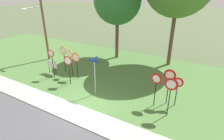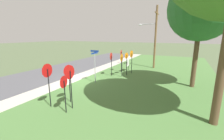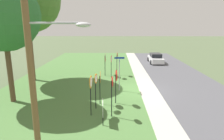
{
  "view_description": "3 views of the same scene",
  "coord_description": "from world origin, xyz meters",
  "px_view_note": "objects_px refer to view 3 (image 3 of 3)",
  "views": [
    {
      "loc": [
        6.6,
        -7.71,
        7.19
      ],
      "look_at": [
        0.13,
        3.45,
        1.41
      ],
      "focal_mm": 29.2,
      "sensor_mm": 36.0,
      "label": 1
    },
    {
      "loc": [
        10.88,
        8.78,
        4.16
      ],
      "look_at": [
        -0.69,
        3.18,
        1.23
      ],
      "focal_mm": 24.47,
      "sensor_mm": 36.0,
      "label": 2
    },
    {
      "loc": [
        -15.95,
        2.04,
        5.49
      ],
      "look_at": [
        -0.33,
        2.32,
        1.84
      ],
      "focal_mm": 31.21,
      "sensor_mm": 36.0,
      "label": 3
    }
  ],
  "objects_px": {
    "yield_sign_near_right": "(117,58)",
    "street_name_post": "(119,71)",
    "yield_sign_near_left": "(105,61)",
    "stop_sign_far_left": "(112,88)",
    "yield_sign_far_left": "(105,59)",
    "stop_sign_near_left": "(116,79)",
    "oak_tree_left": "(3,15)",
    "stop_sign_near_right": "(91,87)",
    "stop_sign_far_right": "(96,84)",
    "notice_board": "(103,109)",
    "yield_sign_far_right": "(112,61)",
    "parked_sedan_distant": "(156,58)",
    "utility_pole": "(35,60)",
    "stop_sign_far_center": "(100,81)"
  },
  "relations": [
    {
      "from": "stop_sign_near_left",
      "to": "street_name_post",
      "type": "height_order",
      "value": "street_name_post"
    },
    {
      "from": "yield_sign_near_right",
      "to": "yield_sign_far_left",
      "type": "distance_m",
      "value": 1.34
    },
    {
      "from": "utility_pole",
      "to": "yield_sign_near_right",
      "type": "bearing_deg",
      "value": -12.81
    },
    {
      "from": "notice_board",
      "to": "parked_sedan_distant",
      "type": "distance_m",
      "value": 19.26
    },
    {
      "from": "stop_sign_far_left",
      "to": "stop_sign_near_left",
      "type": "bearing_deg",
      "value": -15.08
    },
    {
      "from": "yield_sign_near_right",
      "to": "street_name_post",
      "type": "bearing_deg",
      "value": 177.39
    },
    {
      "from": "stop_sign_near_right",
      "to": "parked_sedan_distant",
      "type": "distance_m",
      "value": 18.78
    },
    {
      "from": "notice_board",
      "to": "yield_sign_near_right",
      "type": "bearing_deg",
      "value": -8.57
    },
    {
      "from": "yield_sign_near_right",
      "to": "oak_tree_left",
      "type": "bearing_deg",
      "value": 131.11
    },
    {
      "from": "yield_sign_near_right",
      "to": "parked_sedan_distant",
      "type": "bearing_deg",
      "value": -41.79
    },
    {
      "from": "street_name_post",
      "to": "yield_sign_near_right",
      "type": "bearing_deg",
      "value": 3.12
    },
    {
      "from": "oak_tree_left",
      "to": "yield_sign_near_right",
      "type": "bearing_deg",
      "value": -44.79
    },
    {
      "from": "street_name_post",
      "to": "yield_sign_near_left",
      "type": "bearing_deg",
      "value": 16.78
    },
    {
      "from": "yield_sign_near_right",
      "to": "notice_board",
      "type": "xyz_separation_m",
      "value": [
        -10.73,
        0.89,
        -1.1
      ]
    },
    {
      "from": "stop_sign_near_left",
      "to": "parked_sedan_distant",
      "type": "xyz_separation_m",
      "value": [
        15.3,
        -5.82,
        -1.15
      ]
    },
    {
      "from": "stop_sign_near_right",
      "to": "stop_sign_far_right",
      "type": "relative_size",
      "value": 1.06
    },
    {
      "from": "stop_sign_near_right",
      "to": "stop_sign_far_center",
      "type": "relative_size",
      "value": 1.08
    },
    {
      "from": "stop_sign_near_left",
      "to": "notice_board",
      "type": "height_order",
      "value": "stop_sign_near_left"
    },
    {
      "from": "stop_sign_far_left",
      "to": "stop_sign_far_center",
      "type": "distance_m",
      "value": 2.12
    },
    {
      "from": "yield_sign_near_left",
      "to": "street_name_post",
      "type": "bearing_deg",
      "value": -173.95
    },
    {
      "from": "stop_sign_near_right",
      "to": "yield_sign_near_right",
      "type": "relative_size",
      "value": 0.98
    },
    {
      "from": "stop_sign_far_right",
      "to": "street_name_post",
      "type": "relative_size",
      "value": 0.83
    },
    {
      "from": "stop_sign_far_center",
      "to": "yield_sign_near_left",
      "type": "relative_size",
      "value": 1.13
    },
    {
      "from": "stop_sign_far_left",
      "to": "parked_sedan_distant",
      "type": "distance_m",
      "value": 18.45
    },
    {
      "from": "yield_sign_near_right",
      "to": "yield_sign_near_left",
      "type": "bearing_deg",
      "value": 78.99
    },
    {
      "from": "yield_sign_near_left",
      "to": "utility_pole",
      "type": "xyz_separation_m",
      "value": [
        -14.06,
        1.84,
        2.64
      ]
    },
    {
      "from": "stop_sign_far_right",
      "to": "yield_sign_near_right",
      "type": "relative_size",
      "value": 0.92
    },
    {
      "from": "stop_sign_near_left",
      "to": "parked_sedan_distant",
      "type": "relative_size",
      "value": 0.58
    },
    {
      "from": "notice_board",
      "to": "stop_sign_near_left",
      "type": "bearing_deg",
      "value": -18.99
    },
    {
      "from": "yield_sign_near_left",
      "to": "street_name_post",
      "type": "distance_m",
      "value": 5.58
    },
    {
      "from": "stop_sign_near_left",
      "to": "street_name_post",
      "type": "distance_m",
      "value": 2.72
    },
    {
      "from": "stop_sign_near_left",
      "to": "yield_sign_near_left",
      "type": "xyz_separation_m",
      "value": [
        8.09,
        1.19,
        -0.23
      ]
    },
    {
      "from": "stop_sign_far_right",
      "to": "stop_sign_near_right",
      "type": "bearing_deg",
      "value": 179.49
    },
    {
      "from": "stop_sign_far_right",
      "to": "yield_sign_far_right",
      "type": "relative_size",
      "value": 1.0
    },
    {
      "from": "stop_sign_near_left",
      "to": "stop_sign_near_right",
      "type": "relative_size",
      "value": 0.96
    },
    {
      "from": "stop_sign_near_left",
      "to": "oak_tree_left",
      "type": "height_order",
      "value": "oak_tree_left"
    },
    {
      "from": "notice_board",
      "to": "oak_tree_left",
      "type": "xyz_separation_m",
      "value": [
        3.03,
        6.75,
        5.22
      ]
    },
    {
      "from": "notice_board",
      "to": "parked_sedan_distant",
      "type": "height_order",
      "value": "parked_sedan_distant"
    },
    {
      "from": "stop_sign_near_right",
      "to": "yield_sign_far_left",
      "type": "bearing_deg",
      "value": 1.48
    },
    {
      "from": "yield_sign_near_right",
      "to": "parked_sedan_distant",
      "type": "height_order",
      "value": "yield_sign_near_right"
    },
    {
      "from": "stop_sign_near_left",
      "to": "stop_sign_far_right",
      "type": "bearing_deg",
      "value": 116.71
    },
    {
      "from": "stop_sign_far_left",
      "to": "yield_sign_far_left",
      "type": "bearing_deg",
      "value": -2.85
    },
    {
      "from": "yield_sign_near_right",
      "to": "street_name_post",
      "type": "relative_size",
      "value": 0.9
    },
    {
      "from": "stop_sign_far_left",
      "to": "oak_tree_left",
      "type": "xyz_separation_m",
      "value": [
        2.31,
        7.26,
        4.26
      ]
    },
    {
      "from": "stop_sign_far_left",
      "to": "oak_tree_left",
      "type": "bearing_deg",
      "value": 64.13
    },
    {
      "from": "yield_sign_near_right",
      "to": "notice_board",
      "type": "relative_size",
      "value": 2.06
    },
    {
      "from": "stop_sign_near_left",
      "to": "stop_sign_near_right",
      "type": "distance_m",
      "value": 2.47
    },
    {
      "from": "stop_sign_far_left",
      "to": "notice_board",
      "type": "xyz_separation_m",
      "value": [
        -0.72,
        0.51,
        -0.95
      ]
    },
    {
      "from": "yield_sign_near_right",
      "to": "yield_sign_far_right",
      "type": "relative_size",
      "value": 1.08
    },
    {
      "from": "stop_sign_near_right",
      "to": "stop_sign_far_right",
      "type": "bearing_deg",
      "value": -7.39
    }
  ]
}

